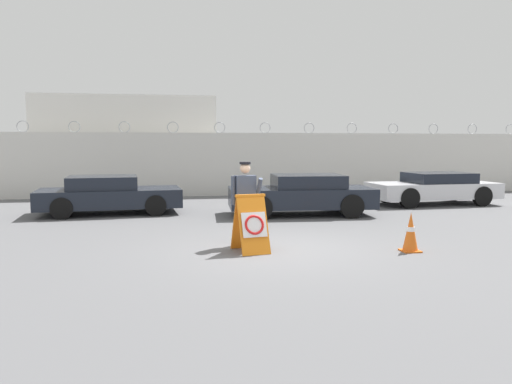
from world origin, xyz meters
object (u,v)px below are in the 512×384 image
Objects in this scene: security_guard at (245,198)px; parked_car_rear_sedan at (302,194)px; traffic_cone_near at (411,232)px; parked_car_front_coupe at (109,195)px; parked_car_far_side at (434,188)px; barricade_sign at (251,223)px.

security_guard is 0.40× the size of parked_car_rear_sedan.
traffic_cone_near is 0.18× the size of parked_car_front_coupe.
parked_car_front_coupe is 0.97× the size of parked_car_far_side.
parked_car_rear_sedan is (5.93, -1.29, 0.04)m from parked_car_front_coupe.
parked_car_rear_sedan reaches higher than barricade_sign.
security_guard is 9.92m from parked_car_far_side.
traffic_cone_near is at bearing -19.50° from barricade_sign.
security_guard is at bearing 157.82° from traffic_cone_near.
parked_car_rear_sedan is at bearing 97.89° from traffic_cone_near.
parked_car_front_coupe is at bearing 134.36° from traffic_cone_near.
parked_car_front_coupe is 11.37m from parked_car_far_side.
barricade_sign is 3.25m from traffic_cone_near.
security_guard reaches higher than parked_car_rear_sedan.
barricade_sign is 0.65× the size of security_guard.
parked_car_front_coupe is 0.99× the size of parked_car_rear_sedan.
barricade_sign is at bearing 170.62° from traffic_cone_near.
security_guard is at bearing 34.95° from parked_car_far_side.
barricade_sign reaches higher than parked_car_far_side.
traffic_cone_near is at bearing -50.47° from parked_car_front_coupe.
security_guard is at bearing 79.85° from barricade_sign.
security_guard reaches higher than parked_car_far_side.
barricade_sign is at bearing 38.34° from parked_car_far_side.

